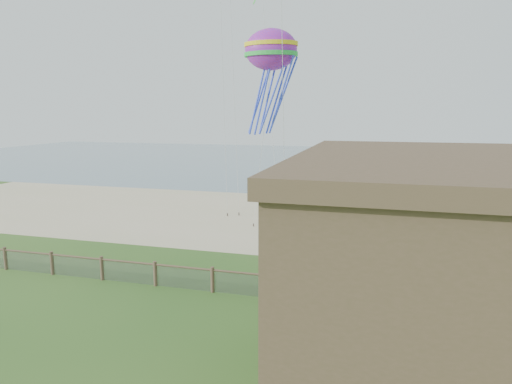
# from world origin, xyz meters

# --- Properties ---
(ground) EXTENTS (160.00, 160.00, 0.00)m
(ground) POSITION_xyz_m (0.00, 0.00, 0.00)
(ground) COLOR #2B551D
(ground) RESTS_ON ground
(sand_beach) EXTENTS (72.00, 20.00, 0.02)m
(sand_beach) POSITION_xyz_m (0.00, 22.00, 0.00)
(sand_beach) COLOR #C1B78C
(sand_beach) RESTS_ON ground
(ocean) EXTENTS (160.00, 68.00, 0.02)m
(ocean) POSITION_xyz_m (0.00, 66.00, 0.00)
(ocean) COLOR slate
(ocean) RESTS_ON ground
(chainlink_fence) EXTENTS (36.20, 0.20, 1.25)m
(chainlink_fence) POSITION_xyz_m (0.00, 6.00, 0.55)
(chainlink_fence) COLOR brown
(chainlink_fence) RESTS_ON ground
(picnic_table) EXTENTS (2.15, 1.71, 0.84)m
(picnic_table) POSITION_xyz_m (7.16, 3.68, 0.42)
(picnic_table) COLOR brown
(picnic_table) RESTS_ON ground
(octopus_kite) EXTENTS (4.15, 3.66, 7.10)m
(octopus_kite) POSITION_xyz_m (0.45, 15.68, 10.52)
(octopus_kite) COLOR #DC2263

